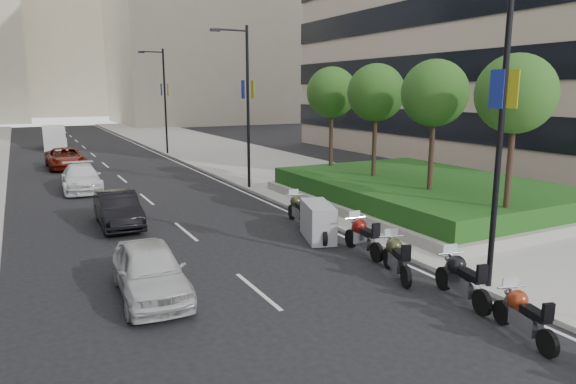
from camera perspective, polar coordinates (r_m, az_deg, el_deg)
ground at (r=12.39m, az=11.21°, el=-15.72°), size 160.00×160.00×0.00m
sidewalk_right at (r=42.09m, az=-4.94°, el=3.72°), size 10.00×100.00×0.15m
lane_edge at (r=40.37m, az=-11.90°, el=3.10°), size 0.12×100.00×0.01m
lane_centre at (r=39.31m, az=-19.21°, el=2.49°), size 0.12×100.00×0.01m
building_cream_right at (r=93.98m, az=-9.89°, el=18.71°), size 28.00×24.00×36.00m
building_cream_centre at (r=129.52m, az=-24.50°, el=16.25°), size 30.00×24.00×38.00m
planter at (r=25.72m, az=14.74°, el=-0.83°), size 10.00×14.00×0.40m
hedge at (r=25.60m, az=14.80°, el=0.48°), size 9.40×13.40×0.80m
tree_0 at (r=19.97m, az=23.97°, el=9.88°), size 2.80×2.80×6.30m
tree_1 at (r=22.69m, az=15.97°, el=10.46°), size 2.80×2.80×6.30m
tree_2 at (r=25.75m, az=9.75°, el=10.77°), size 2.80×2.80×6.30m
tree_3 at (r=29.04m, az=4.89°, el=10.93°), size 2.80×2.80×6.30m
lamp_post_0 at (r=14.71m, az=22.32°, el=8.44°), size 2.34×0.45×9.00m
lamp_post_1 at (r=28.79m, az=-4.77°, el=10.22°), size 2.34×0.45×9.00m
lamp_post_2 at (r=45.90m, az=-13.71°, el=10.32°), size 2.34×0.45×9.00m
motorcycle_1 at (r=13.07m, az=24.67°, el=-12.31°), size 0.84×2.13×1.08m
motorcycle_2 at (r=14.63m, az=18.70°, el=-9.08°), size 0.83×2.38×1.20m
motorcycle_3 at (r=15.95m, az=11.95°, el=-7.12°), size 1.03×2.20×1.14m
motorcycle_4 at (r=17.87m, az=8.30°, el=-4.89°), size 0.80×2.40×1.20m
motorcycle_5 at (r=19.44m, az=3.33°, el=-3.29°), size 1.59×2.47×1.39m
motorcycle_6 at (r=21.64m, az=1.15°, el=-1.94°), size 0.79×2.37×1.18m
car_a at (r=14.66m, az=-15.08°, el=-8.40°), size 2.00×4.44×1.48m
car_b at (r=22.43m, az=-18.37°, el=-1.83°), size 1.61×4.39×1.44m
car_c at (r=31.09m, az=-21.99°, el=1.46°), size 2.23×5.05×1.44m
car_d at (r=40.45m, az=-23.51°, el=3.47°), size 2.54×5.34×1.47m
delivery_van at (r=54.52m, az=-24.54°, el=5.43°), size 2.11×5.11×2.11m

